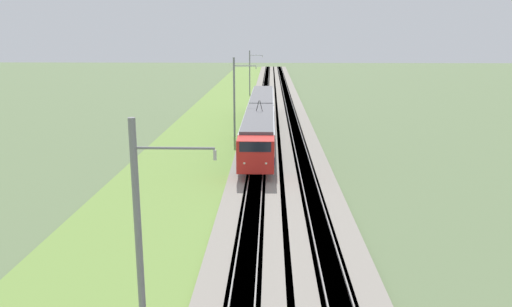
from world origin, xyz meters
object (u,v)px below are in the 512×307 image
at_px(passenger_train, 261,116).
at_px(catenary_mast_far, 250,72).
at_px(catenary_mast_mid, 235,97).
at_px(catenary_mast_near, 141,255).

distance_m(passenger_train, catenary_mast_far, 39.49).
bearing_deg(catenary_mast_mid, catenary_mast_far, -0.00).
height_order(catenary_mast_near, catenary_mast_far, catenary_mast_near).
distance_m(catenary_mast_near, catenary_mast_mid, 40.56).
height_order(passenger_train, catenary_mast_near, catenary_mast_near).
bearing_deg(catenary_mast_mid, catenary_mast_near, 180.00).
height_order(passenger_train, catenary_mast_far, catenary_mast_far).
bearing_deg(catenary_mast_far, passenger_train, -175.88).
distance_m(passenger_train, catenary_mast_mid, 3.85).
bearing_deg(catenary_mast_far, catenary_mast_mid, 180.00).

